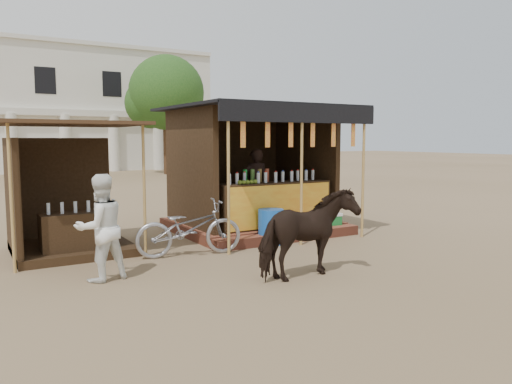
{
  "coord_description": "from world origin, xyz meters",
  "views": [
    {
      "loc": [
        -4.7,
        -6.3,
        2.08
      ],
      "look_at": [
        0.0,
        1.6,
        1.1
      ],
      "focal_mm": 35.0,
      "sensor_mm": 36.0,
      "label": 1
    }
  ],
  "objects": [
    {
      "name": "ground",
      "position": [
        0.0,
        0.0,
        0.0
      ],
      "size": [
        120.0,
        120.0,
        0.0
      ],
      "primitive_type": "plane",
      "color": "#846B4C",
      "rests_on": "ground"
    },
    {
      "name": "main_stall",
      "position": [
        1.01,
        3.36,
        1.02
      ],
      "size": [
        3.6,
        3.61,
        2.78
      ],
      "color": "brown",
      "rests_on": "ground"
    },
    {
      "name": "secondary_stall",
      "position": [
        -3.17,
        3.24,
        0.85
      ],
      "size": [
        2.4,
        2.4,
        2.38
      ],
      "color": "#352213",
      "rests_on": "ground"
    },
    {
      "name": "cow",
      "position": [
        -0.29,
        -0.41,
        0.67
      ],
      "size": [
        1.65,
        0.88,
        1.34
      ],
      "primitive_type": "imported",
      "rotation": [
        0.0,
        0.0,
        1.67
      ],
      "color": "black",
      "rests_on": "ground"
    },
    {
      "name": "motorbike",
      "position": [
        -1.25,
        1.83,
        0.5
      ],
      "size": [
        1.98,
        0.98,
        1.0
      ],
      "primitive_type": "imported",
      "rotation": [
        0.0,
        0.0,
        1.4
      ],
      "color": "#A0A1A9",
      "rests_on": "ground"
    },
    {
      "name": "bystander",
      "position": [
        -2.98,
        1.04,
        0.79
      ],
      "size": [
        0.87,
        0.74,
        1.57
      ],
      "primitive_type": "imported",
      "rotation": [
        0.0,
        0.0,
        3.35
      ],
      "color": "white",
      "rests_on": "ground"
    },
    {
      "name": "blue_barrel",
      "position": [
        0.55,
        1.94,
        0.35
      ],
      "size": [
        0.6,
        0.6,
        0.7
      ],
      "primitive_type": "cylinder",
      "rotation": [
        0.0,
        0.0,
        0.21
      ],
      "color": "#1754B2",
      "rests_on": "ground"
    },
    {
      "name": "red_crate",
      "position": [
        1.55,
        2.0,
        0.17
      ],
      "size": [
        0.55,
        0.51,
        0.33
      ],
      "primitive_type": "cube",
      "rotation": [
        0.0,
        0.0,
        -0.42
      ],
      "color": "maroon",
      "rests_on": "ground"
    },
    {
      "name": "cooler",
      "position": [
        2.15,
        2.24,
        0.23
      ],
      "size": [
        0.67,
        0.49,
        0.46
      ],
      "color": "#186F2C",
      "rests_on": "ground"
    },
    {
      "name": "background_building",
      "position": [
        -2.0,
        29.94,
        3.98
      ],
      "size": [
        26.0,
        7.45,
        8.18
      ],
      "color": "silver",
      "rests_on": "ground"
    },
    {
      "name": "tree",
      "position": [
        5.81,
        22.14,
        4.63
      ],
      "size": [
        4.5,
        4.4,
        7.0
      ],
      "color": "#382314",
      "rests_on": "ground"
    }
  ]
}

